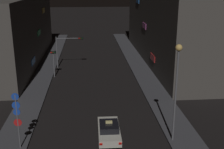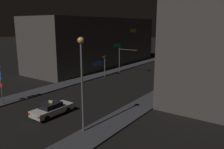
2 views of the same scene
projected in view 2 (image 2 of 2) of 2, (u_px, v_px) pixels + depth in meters
sidewalk_left at (104, 73)px, 43.31m from camera, size 2.89×63.97×0.17m
sidewalk_right at (177, 84)px, 35.21m from camera, size 2.89×63.97×0.17m
building_facade_left at (98, 42)px, 51.31m from camera, size 10.68×33.60×10.62m
taxi at (52, 109)px, 23.23m from camera, size 1.87×4.47×1.62m
traffic_light_overhead at (127, 55)px, 42.99m from camera, size 4.19×0.41×4.82m
traffic_light_left_kerb at (105, 62)px, 40.31m from camera, size 0.80×0.42×3.80m
sign_pole_left at (1, 81)px, 25.80m from camera, size 0.62×0.10×4.64m
street_lamp_near_block at (82, 68)px, 18.40m from camera, size 0.54×0.54×8.08m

